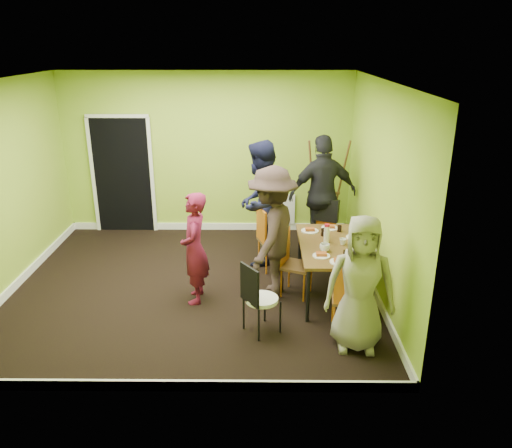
# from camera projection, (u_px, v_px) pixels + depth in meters

# --- Properties ---
(ground) EXTENTS (5.00, 5.00, 0.00)m
(ground) POSITION_uv_depth(u_px,v_px,m) (195.00, 286.00, 7.05)
(ground) COLOR black
(ground) RESTS_ON ground
(room_walls) EXTENTS (5.04, 4.54, 2.82)m
(room_walls) POSITION_uv_depth(u_px,v_px,m) (190.00, 219.00, 6.75)
(room_walls) COLOR #8FB82F
(room_walls) RESTS_ON ground
(dining_table) EXTENTS (0.90, 1.50, 0.75)m
(dining_table) POSITION_uv_depth(u_px,v_px,m) (334.00, 248.00, 6.57)
(dining_table) COLOR black
(dining_table) RESTS_ON ground
(chair_left_far) EXTENTS (0.51, 0.50, 0.96)m
(chair_left_far) POSITION_uv_depth(u_px,v_px,m) (268.00, 235.00, 7.40)
(chair_left_far) COLOR #CD6913
(chair_left_far) RESTS_ON ground
(chair_left_near) EXTENTS (0.49, 0.49, 0.91)m
(chair_left_near) POSITION_uv_depth(u_px,v_px,m) (291.00, 259.00, 6.68)
(chair_left_near) COLOR #CD6913
(chair_left_near) RESTS_ON ground
(chair_back_end) EXTENTS (0.50, 0.54, 0.91)m
(chair_back_end) POSITION_uv_depth(u_px,v_px,m) (326.00, 216.00, 7.89)
(chair_back_end) COLOR #CD6913
(chair_back_end) RESTS_ON ground
(chair_front_end) EXTENTS (0.41, 0.41, 0.90)m
(chair_front_end) POSITION_uv_depth(u_px,v_px,m) (349.00, 295.00, 5.75)
(chair_front_end) COLOR #CD6913
(chair_front_end) RESTS_ON ground
(chair_bentwood) EXTENTS (0.48, 0.48, 0.89)m
(chair_bentwood) POSITION_uv_depth(u_px,v_px,m) (258.00, 296.00, 5.77)
(chair_bentwood) COLOR black
(chair_bentwood) RESTS_ON ground
(easel) EXTENTS (0.70, 0.66, 1.75)m
(easel) POSITION_uv_depth(u_px,v_px,m) (326.00, 191.00, 8.43)
(easel) COLOR brown
(easel) RESTS_ON ground
(plate_near_left) EXTENTS (0.25, 0.25, 0.01)m
(plate_near_left) POSITION_uv_depth(u_px,v_px,m) (310.00, 231.00, 6.98)
(plate_near_left) COLOR white
(plate_near_left) RESTS_ON dining_table
(plate_near_right) EXTENTS (0.22, 0.22, 0.01)m
(plate_near_right) POSITION_uv_depth(u_px,v_px,m) (321.00, 256.00, 6.18)
(plate_near_right) COLOR white
(plate_near_right) RESTS_ON dining_table
(plate_far_back) EXTENTS (0.24, 0.24, 0.01)m
(plate_far_back) POSITION_uv_depth(u_px,v_px,m) (330.00, 228.00, 7.09)
(plate_far_back) COLOR white
(plate_far_back) RESTS_ON dining_table
(plate_far_front) EXTENTS (0.23, 0.23, 0.01)m
(plate_far_front) POSITION_uv_depth(u_px,v_px,m) (339.00, 262.00, 6.01)
(plate_far_front) COLOR white
(plate_far_front) RESTS_ON dining_table
(plate_wall_back) EXTENTS (0.24, 0.24, 0.01)m
(plate_wall_back) POSITION_uv_depth(u_px,v_px,m) (355.00, 237.00, 6.75)
(plate_wall_back) COLOR white
(plate_wall_back) RESTS_ON dining_table
(plate_wall_front) EXTENTS (0.24, 0.24, 0.01)m
(plate_wall_front) POSITION_uv_depth(u_px,v_px,m) (357.00, 248.00, 6.41)
(plate_wall_front) COLOR white
(plate_wall_front) RESTS_ON dining_table
(thermos) EXTENTS (0.07, 0.07, 0.22)m
(thermos) POSITION_uv_depth(u_px,v_px,m) (327.00, 234.00, 6.58)
(thermos) COLOR white
(thermos) RESTS_ON dining_table
(blue_bottle) EXTENTS (0.07, 0.07, 0.19)m
(blue_bottle) POSITION_uv_depth(u_px,v_px,m) (359.00, 247.00, 6.22)
(blue_bottle) COLOR #1646A9
(blue_bottle) RESTS_ON dining_table
(orange_bottle) EXTENTS (0.03, 0.03, 0.08)m
(orange_bottle) POSITION_uv_depth(u_px,v_px,m) (326.00, 236.00, 6.71)
(orange_bottle) COLOR #CD6913
(orange_bottle) RESTS_ON dining_table
(glass_mid) EXTENTS (0.07, 0.07, 0.10)m
(glass_mid) POSITION_uv_depth(u_px,v_px,m) (324.00, 232.00, 6.81)
(glass_mid) COLOR black
(glass_mid) RESTS_ON dining_table
(glass_back) EXTENTS (0.06, 0.06, 0.09)m
(glass_back) POSITION_uv_depth(u_px,v_px,m) (339.00, 229.00, 6.96)
(glass_back) COLOR black
(glass_back) RESTS_ON dining_table
(glass_front) EXTENTS (0.06, 0.06, 0.10)m
(glass_front) POSITION_uv_depth(u_px,v_px,m) (345.00, 254.00, 6.13)
(glass_front) COLOR black
(glass_front) RESTS_ON dining_table
(cup_a) EXTENTS (0.13, 0.13, 0.10)m
(cup_a) POSITION_uv_depth(u_px,v_px,m) (325.00, 248.00, 6.31)
(cup_a) COLOR white
(cup_a) RESTS_ON dining_table
(cup_b) EXTENTS (0.09, 0.09, 0.08)m
(cup_b) POSITION_uv_depth(u_px,v_px,m) (343.00, 242.00, 6.52)
(cup_b) COLOR white
(cup_b) RESTS_ON dining_table
(person_standing) EXTENTS (0.38, 0.56, 1.49)m
(person_standing) POSITION_uv_depth(u_px,v_px,m) (195.00, 248.00, 6.43)
(person_standing) COLOR maroon
(person_standing) RESTS_ON ground
(person_left_far) EXTENTS (0.98, 1.11, 1.90)m
(person_left_far) POSITION_uv_depth(u_px,v_px,m) (260.00, 203.00, 7.52)
(person_left_far) COLOR black
(person_left_far) RESTS_ON ground
(person_left_near) EXTENTS (0.98, 1.30, 1.78)m
(person_left_near) POSITION_uv_depth(u_px,v_px,m) (272.00, 233.00, 6.53)
(person_left_near) COLOR #2D201E
(person_left_near) RESTS_ON ground
(person_back_end) EXTENTS (1.19, 0.71, 1.91)m
(person_back_end) POSITION_uv_depth(u_px,v_px,m) (323.00, 194.00, 7.94)
(person_back_end) COLOR black
(person_back_end) RESTS_ON ground
(person_front_end) EXTENTS (0.81, 0.57, 1.57)m
(person_front_end) POSITION_uv_depth(u_px,v_px,m) (360.00, 284.00, 5.41)
(person_front_end) COLOR gray
(person_front_end) RESTS_ON ground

